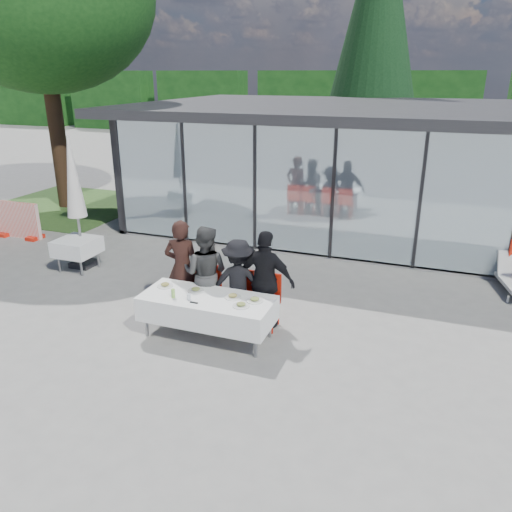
# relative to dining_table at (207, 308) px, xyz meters

# --- Properties ---
(ground) EXTENTS (90.00, 90.00, 0.00)m
(ground) POSITION_rel_dining_table_xyz_m (0.12, 0.44, -0.54)
(ground) COLOR gray
(ground) RESTS_ON ground
(pavilion) EXTENTS (14.80, 8.80, 3.44)m
(pavilion) POSITION_rel_dining_table_xyz_m (2.13, 8.60, 1.61)
(pavilion) COLOR gray
(pavilion) RESTS_ON ground
(treeline) EXTENTS (62.50, 2.00, 4.40)m
(treeline) POSITION_rel_dining_table_xyz_m (-1.88, 28.44, 1.66)
(treeline) COLOR #123912
(treeline) RESTS_ON ground
(dining_table) EXTENTS (2.26, 0.96, 0.75)m
(dining_table) POSITION_rel_dining_table_xyz_m (0.00, 0.00, 0.00)
(dining_table) COLOR white
(dining_table) RESTS_ON ground
(diner_a) EXTENTS (0.76, 0.76, 1.83)m
(diner_a) POSITION_rel_dining_table_xyz_m (-0.81, 0.66, 0.38)
(diner_a) COLOR black
(diner_a) RESTS_ON ground
(diner_chair_a) EXTENTS (0.44, 0.44, 0.97)m
(diner_chair_a) POSITION_rel_dining_table_xyz_m (-0.81, 0.75, -0.00)
(diner_chair_a) COLOR red
(diner_chair_a) RESTS_ON ground
(diner_b) EXTENTS (0.92, 0.92, 1.77)m
(diner_b) POSITION_rel_dining_table_xyz_m (-0.34, 0.66, 0.35)
(diner_b) COLOR #444444
(diner_b) RESTS_ON ground
(diner_chair_b) EXTENTS (0.44, 0.44, 0.97)m
(diner_chair_b) POSITION_rel_dining_table_xyz_m (-0.34, 0.75, -0.00)
(diner_chair_b) COLOR red
(diner_chair_b) RESTS_ON ground
(diner_c) EXTENTS (1.24, 1.24, 1.59)m
(diner_c) POSITION_rel_dining_table_xyz_m (0.30, 0.66, 0.26)
(diner_c) COLOR black
(diner_c) RESTS_ON ground
(diner_chair_c) EXTENTS (0.44, 0.44, 0.97)m
(diner_chair_c) POSITION_rel_dining_table_xyz_m (0.30, 0.75, -0.00)
(diner_chair_c) COLOR red
(diner_chair_c) RESTS_ON ground
(diner_d) EXTENTS (1.13, 1.13, 1.80)m
(diner_d) POSITION_rel_dining_table_xyz_m (0.82, 0.66, 0.36)
(diner_d) COLOR black
(diner_d) RESTS_ON ground
(diner_chair_d) EXTENTS (0.44, 0.44, 0.97)m
(diner_chair_d) POSITION_rel_dining_table_xyz_m (0.82, 0.75, -0.00)
(diner_chair_d) COLOR red
(diner_chair_d) RESTS_ON ground
(plate_a) EXTENTS (0.28, 0.28, 0.07)m
(plate_a) POSITION_rel_dining_table_xyz_m (-0.88, 0.15, 0.24)
(plate_a) COLOR white
(plate_a) RESTS_ON dining_table
(plate_b) EXTENTS (0.28, 0.28, 0.07)m
(plate_b) POSITION_rel_dining_table_xyz_m (-0.29, 0.15, 0.24)
(plate_b) COLOR white
(plate_b) RESTS_ON dining_table
(plate_c) EXTENTS (0.28, 0.28, 0.07)m
(plate_c) POSITION_rel_dining_table_xyz_m (0.42, 0.13, 0.24)
(plate_c) COLOR white
(plate_c) RESTS_ON dining_table
(plate_d) EXTENTS (0.28, 0.28, 0.07)m
(plate_d) POSITION_rel_dining_table_xyz_m (0.81, 0.13, 0.24)
(plate_d) COLOR white
(plate_d) RESTS_ON dining_table
(plate_extra) EXTENTS (0.28, 0.28, 0.07)m
(plate_extra) POSITION_rel_dining_table_xyz_m (0.67, -0.13, 0.24)
(plate_extra) COLOR white
(plate_extra) RESTS_ON dining_table
(juice_bottle) EXTENTS (0.06, 0.06, 0.15)m
(juice_bottle) POSITION_rel_dining_table_xyz_m (-0.52, -0.22, 0.29)
(juice_bottle) COLOR #87C251
(juice_bottle) RESTS_ON dining_table
(drinking_glasses) EXTENTS (0.07, 0.07, 0.10)m
(drinking_glasses) POSITION_rel_dining_table_xyz_m (-0.23, -0.20, 0.26)
(drinking_glasses) COLOR silver
(drinking_glasses) RESTS_ON dining_table
(folded_eyeglasses) EXTENTS (0.14, 0.03, 0.01)m
(folded_eyeglasses) POSITION_rel_dining_table_xyz_m (-0.10, -0.28, 0.22)
(folded_eyeglasses) COLOR black
(folded_eyeglasses) RESTS_ON dining_table
(spare_table_left) EXTENTS (0.86, 0.86, 0.74)m
(spare_table_left) POSITION_rel_dining_table_xyz_m (-4.13, 1.80, 0.02)
(spare_table_left) COLOR white
(spare_table_left) RESTS_ON ground
(market_umbrella) EXTENTS (0.50, 0.50, 3.00)m
(market_umbrella) POSITION_rel_dining_table_xyz_m (-4.19, 2.01, 1.39)
(market_umbrella) COLOR black
(market_umbrella) RESTS_ON ground
(conifer_tree) EXTENTS (4.00, 4.00, 10.50)m
(conifer_tree) POSITION_rel_dining_table_xyz_m (0.62, 13.44, 5.45)
(conifer_tree) COLOR #382316
(conifer_tree) RESTS_ON ground
(grass_patch) EXTENTS (5.00, 5.00, 0.02)m
(grass_patch) POSITION_rel_dining_table_xyz_m (-8.38, 6.44, -0.53)
(grass_patch) COLOR #385926
(grass_patch) RESTS_ON ground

